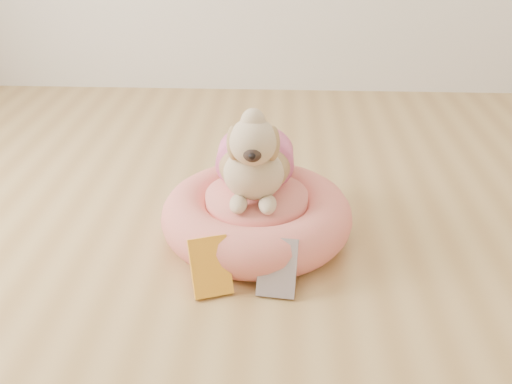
{
  "coord_description": "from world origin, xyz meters",
  "views": [
    {
      "loc": [
        0.24,
        -1.19,
        1.09
      ],
      "look_at": [
        0.16,
        0.49,
        0.2
      ],
      "focal_mm": 40.0,
      "sensor_mm": 36.0,
      "label": 1
    }
  ],
  "objects_px": {
    "pet_bed": "(257,215)",
    "book_yellow": "(210,267)",
    "book_white": "(277,267)",
    "dog": "(255,143)"
  },
  "relations": [
    {
      "from": "pet_bed",
      "to": "book_yellow",
      "type": "height_order",
      "value": "pet_bed"
    },
    {
      "from": "pet_bed",
      "to": "book_white",
      "type": "distance_m",
      "value": 0.32
    },
    {
      "from": "pet_bed",
      "to": "dog",
      "type": "xyz_separation_m",
      "value": [
        -0.01,
        0.03,
        0.26
      ]
    },
    {
      "from": "book_yellow",
      "to": "book_white",
      "type": "bearing_deg",
      "value": -16.78
    },
    {
      "from": "dog",
      "to": "book_yellow",
      "type": "xyz_separation_m",
      "value": [
        -0.12,
        -0.35,
        -0.26
      ]
    },
    {
      "from": "pet_bed",
      "to": "book_white",
      "type": "relative_size",
      "value": 3.71
    },
    {
      "from": "book_yellow",
      "to": "book_white",
      "type": "distance_m",
      "value": 0.2
    },
    {
      "from": "book_yellow",
      "to": "pet_bed",
      "type": "bearing_deg",
      "value": 49.02
    },
    {
      "from": "dog",
      "to": "book_yellow",
      "type": "distance_m",
      "value": 0.45
    },
    {
      "from": "dog",
      "to": "book_white",
      "type": "distance_m",
      "value": 0.44
    }
  ]
}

